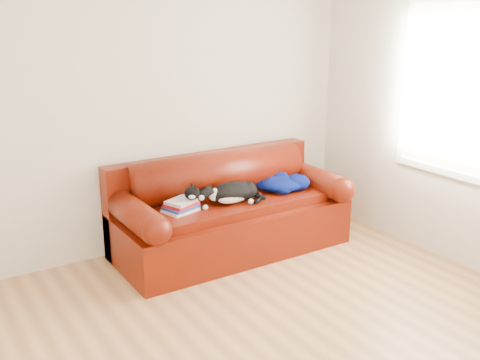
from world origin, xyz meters
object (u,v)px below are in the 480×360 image
at_px(book_stack, 181,206).
at_px(blanket, 283,183).
at_px(sofa_base, 232,226).
at_px(cat, 233,193).

bearing_deg(book_stack, blanket, 1.31).
relative_size(sofa_base, blanket, 4.26).
bearing_deg(sofa_base, blanket, -3.37).
xyz_separation_m(book_stack, cat, (0.49, -0.04, 0.04)).
height_order(cat, blanket, cat).
bearing_deg(blanket, cat, -174.13).
xyz_separation_m(sofa_base, blanket, (0.55, -0.03, 0.33)).
relative_size(book_stack, cat, 0.50).
relative_size(cat, blanket, 1.27).
bearing_deg(cat, book_stack, -173.02).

